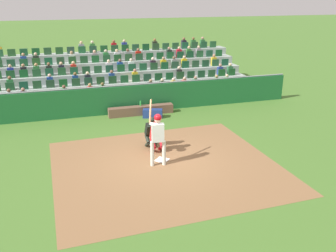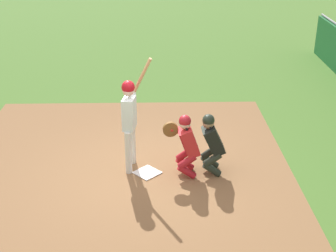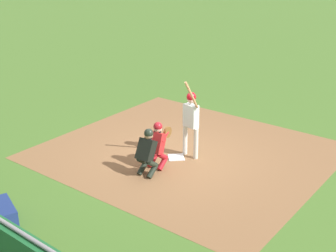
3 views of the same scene
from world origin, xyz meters
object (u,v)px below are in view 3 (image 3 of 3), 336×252
at_px(batter_at_plate, 191,117).
at_px(catcher_crouching, 158,143).
at_px(equipment_duffel_bag, 5,213).
at_px(home_plate_marker, 176,157).
at_px(home_plate_umpire, 147,150).

relative_size(batter_at_plate, catcher_crouching, 1.76).
xyz_separation_m(batter_at_plate, equipment_duffel_bag, (-1.18, -5.15, -0.98)).
distance_m(home_plate_marker, home_plate_umpire, 1.45).
distance_m(batter_at_plate, equipment_duffel_bag, 5.37).
xyz_separation_m(home_plate_marker, home_plate_umpire, (0.05, -1.27, 0.68)).
bearing_deg(batter_at_plate, home_plate_marker, -126.50).
relative_size(catcher_crouching, home_plate_umpire, 1.02).
xyz_separation_m(catcher_crouching, equipment_duffel_bag, (-0.91, -4.04, -0.52)).
height_order(catcher_crouching, equipment_duffel_bag, catcher_crouching).
distance_m(home_plate_marker, equipment_duffel_bag, 4.91).
bearing_deg(home_plate_umpire, home_plate_marker, 92.33).
bearing_deg(home_plate_marker, batter_at_plate, 53.50).
bearing_deg(home_plate_umpire, equipment_duffel_bag, -105.51).
height_order(home_plate_marker, catcher_crouching, catcher_crouching).
xyz_separation_m(home_plate_umpire, equipment_duffel_bag, (-0.98, -3.54, -0.49)).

